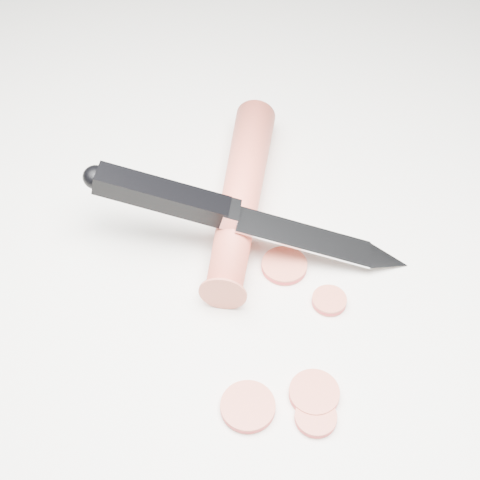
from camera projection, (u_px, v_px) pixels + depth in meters
name	position (u px, v px, depth m)	size (l,w,h in m)	color
ground	(277.00, 281.00, 0.57)	(2.40, 2.40, 0.00)	white
carrot	(241.00, 194.00, 0.61)	(0.04, 0.04, 0.23)	#DD4B38
carrot_slice_0	(314.00, 393.00, 0.50)	(0.04, 0.04, 0.01)	#C65640
carrot_slice_1	(316.00, 417.00, 0.49)	(0.03, 0.03, 0.01)	#C65640
carrot_slice_2	(248.00, 407.00, 0.49)	(0.04, 0.04, 0.01)	#C65640
carrot_slice_3	(329.00, 301.00, 0.55)	(0.03, 0.03, 0.01)	#C65640
carrot_slice_4	(284.00, 266.00, 0.58)	(0.04, 0.04, 0.01)	#C65640
kitchen_knife	(249.00, 216.00, 0.56)	(0.26, 0.16, 0.08)	silver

